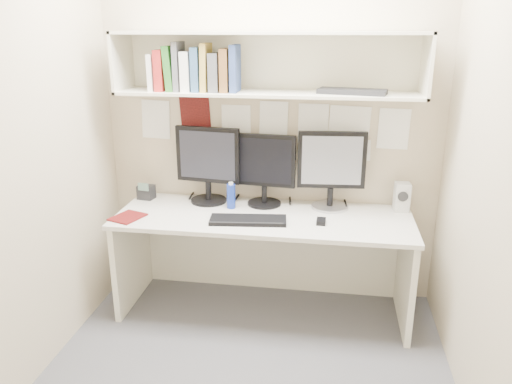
# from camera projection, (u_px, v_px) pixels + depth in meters

# --- Properties ---
(floor) EXTENTS (2.40, 2.00, 0.01)m
(floor) POSITION_uv_depth(u_px,v_px,m) (248.00, 366.00, 3.01)
(floor) COLOR #4D4D52
(floor) RESTS_ON ground
(wall_back) EXTENTS (2.40, 0.02, 2.60)m
(wall_back) POSITION_uv_depth(u_px,v_px,m) (271.00, 122.00, 3.54)
(wall_back) COLOR #BBAB8F
(wall_back) RESTS_ON ground
(wall_front) EXTENTS (2.40, 0.02, 2.60)m
(wall_front) POSITION_uv_depth(u_px,v_px,m) (197.00, 230.00, 1.66)
(wall_front) COLOR #BBAB8F
(wall_front) RESTS_ON ground
(wall_left) EXTENTS (0.02, 2.00, 2.60)m
(wall_left) POSITION_uv_depth(u_px,v_px,m) (35.00, 149.00, 2.77)
(wall_left) COLOR #BBAB8F
(wall_left) RESTS_ON ground
(wall_right) EXTENTS (0.02, 2.00, 2.60)m
(wall_right) POSITION_uv_depth(u_px,v_px,m) (490.00, 166.00, 2.43)
(wall_right) COLOR #BBAB8F
(wall_right) RESTS_ON ground
(desk) EXTENTS (2.00, 0.70, 0.73)m
(desk) POSITION_uv_depth(u_px,v_px,m) (263.00, 263.00, 3.50)
(desk) COLOR beige
(desk) RESTS_ON floor
(overhead_hutch) EXTENTS (2.00, 0.38, 0.40)m
(overhead_hutch) POSITION_uv_depth(u_px,v_px,m) (269.00, 63.00, 3.27)
(overhead_hutch) COLOR silver
(overhead_hutch) RESTS_ON wall_back
(pinned_papers) EXTENTS (1.92, 0.01, 0.48)m
(pinned_papers) POSITION_uv_depth(u_px,v_px,m) (271.00, 130.00, 3.55)
(pinned_papers) COLOR white
(pinned_papers) RESTS_ON wall_back
(monitor_left) EXTENTS (0.47, 0.26, 0.55)m
(monitor_left) POSITION_uv_depth(u_px,v_px,m) (208.00, 163.00, 3.56)
(monitor_left) COLOR black
(monitor_left) RESTS_ON desk
(monitor_center) EXTENTS (0.44, 0.24, 0.51)m
(monitor_center) POSITION_uv_depth(u_px,v_px,m) (265.00, 167.00, 3.51)
(monitor_center) COLOR black
(monitor_center) RESTS_ON desk
(monitor_right) EXTENTS (0.47, 0.26, 0.54)m
(monitor_right) POSITION_uv_depth(u_px,v_px,m) (331.00, 168.00, 3.44)
(monitor_right) COLOR #A5A5AA
(monitor_right) RESTS_ON desk
(keyboard) EXTENTS (0.52, 0.23, 0.02)m
(keyboard) POSITION_uv_depth(u_px,v_px,m) (248.00, 220.00, 3.26)
(keyboard) COLOR black
(keyboard) RESTS_ON desk
(mouse) EXTENTS (0.06, 0.10, 0.03)m
(mouse) POSITION_uv_depth(u_px,v_px,m) (321.00, 221.00, 3.24)
(mouse) COLOR black
(mouse) RESTS_ON desk
(speaker) EXTENTS (0.11, 0.11, 0.20)m
(speaker) POSITION_uv_depth(u_px,v_px,m) (402.00, 197.00, 3.44)
(speaker) COLOR #B6B6B1
(speaker) RESTS_ON desk
(blue_bottle) EXTENTS (0.06, 0.06, 0.19)m
(blue_bottle) POSITION_uv_depth(u_px,v_px,m) (231.00, 196.00, 3.49)
(blue_bottle) COLOR navy
(blue_bottle) RESTS_ON desk
(maroon_notebook) EXTENTS (0.24, 0.26, 0.01)m
(maroon_notebook) POSITION_uv_depth(u_px,v_px,m) (128.00, 217.00, 3.33)
(maroon_notebook) COLOR #590F0F
(maroon_notebook) RESTS_ON desk
(desk_phone) EXTENTS (0.13, 0.12, 0.13)m
(desk_phone) POSITION_uv_depth(u_px,v_px,m) (146.00, 192.00, 3.69)
(desk_phone) COLOR black
(desk_phone) RESTS_ON desk
(book_stack) EXTENTS (0.59, 0.19, 0.32)m
(book_stack) POSITION_uv_depth(u_px,v_px,m) (195.00, 70.00, 3.26)
(book_stack) COLOR silver
(book_stack) RESTS_ON overhead_hutch
(hutch_tray) EXTENTS (0.45, 0.24, 0.03)m
(hutch_tray) POSITION_uv_depth(u_px,v_px,m) (352.00, 91.00, 3.16)
(hutch_tray) COLOR black
(hutch_tray) RESTS_ON overhead_hutch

